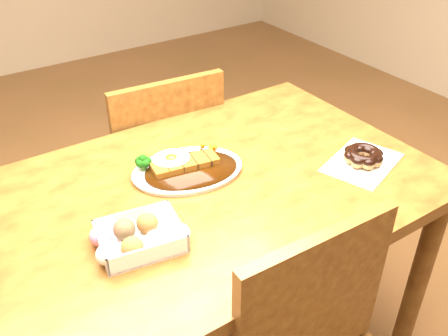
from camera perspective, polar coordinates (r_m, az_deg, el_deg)
table at (r=1.38m, az=-1.44°, el=-5.21°), size 1.20×0.80×0.75m
chair_far at (r=1.91m, az=-7.34°, el=0.24°), size 0.45×0.45×0.87m
katsu_curry_plate at (r=1.37m, az=-4.44°, el=0.05°), size 0.34×0.28×0.06m
donut_box at (r=1.14m, az=-9.77°, el=-7.75°), size 0.21×0.17×0.05m
pon_de_ring at (r=1.45m, az=15.63°, el=1.30°), size 0.27×0.23×0.04m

